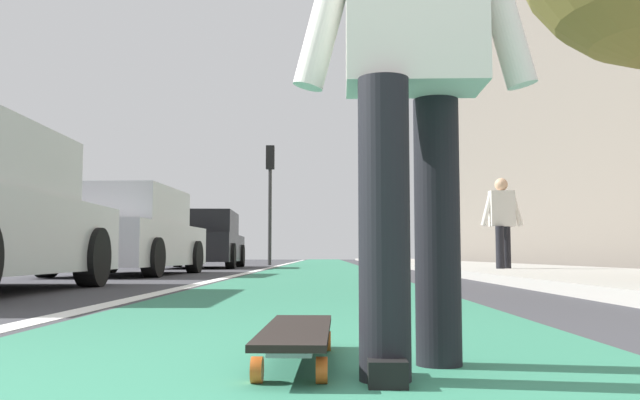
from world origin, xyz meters
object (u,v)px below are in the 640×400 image
Objects in this scene: skater_person at (413,50)px; parked_car_far at (202,241)px; skateboard at (297,334)px; pedestrian_distant at (502,219)px; parked_car_mid at (128,234)px; traffic_light at (270,182)px.

parked_car_far is at bearing 12.41° from skater_person.
skateboard is 9.85m from pedestrian_distant.
parked_car_mid is 2.64× the size of pedestrian_distant.
parked_car_far is 2.80× the size of pedestrian_distant.
skater_person is at bearing 163.95° from pedestrian_distant.
traffic_light is at bearing 5.82° from skater_person.
skater_person is 0.41× the size of traffic_light.
skateboard is 20.99m from traffic_light.
pedestrian_distant is (-11.41, -4.85, -1.87)m from traffic_light.
parked_car_far is at bearing 11.33° from skateboard.
traffic_light is (11.38, -1.47, 2.12)m from parked_car_mid.
parked_car_far is 9.01m from pedestrian_distant.
pedestrian_distant is (-6.49, -6.24, 0.23)m from parked_car_far.
skater_person is 21.08m from traffic_light.
skater_person reaches higher than skateboard.
parked_car_mid is 11.66m from traffic_light.
parked_car_mid is at bearing 172.64° from traffic_light.
skateboard is at bearing -168.67° from parked_car_far.
skater_person is 16.35m from parked_car_far.
skater_person is at bearing -113.32° from skateboard.
skateboard is 0.20× the size of parked_car_mid.
traffic_light is 12.54m from pedestrian_distant.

